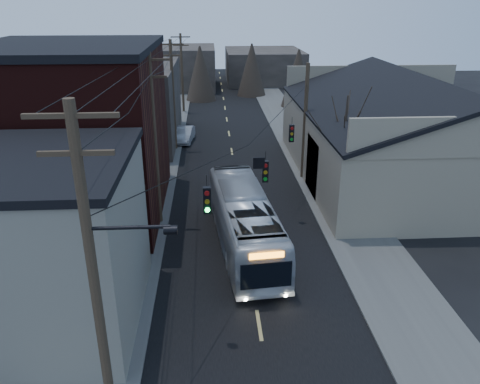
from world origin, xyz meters
name	(u,v)px	position (x,y,z in m)	size (l,w,h in m)	color
road_surface	(233,159)	(0.00, 30.00, 0.01)	(9.00, 110.00, 0.02)	black
sidewalk_left	(156,160)	(-6.50, 30.00, 0.06)	(4.00, 110.00, 0.12)	#474744
sidewalk_right	(308,156)	(6.50, 30.00, 0.06)	(4.00, 110.00, 0.12)	#474744
building_clapboard	(32,246)	(-9.00, 9.00, 3.50)	(8.00, 8.00, 7.00)	gray
building_brick	(74,135)	(-10.00, 20.00, 5.00)	(10.00, 12.00, 10.00)	black
building_left_far	(127,105)	(-9.50, 36.00, 3.50)	(9.00, 14.00, 7.00)	#2C2823
warehouse	(410,142)	(13.00, 25.00, 2.70)	(16.16, 20.60, 7.73)	gray
building_far_left	(182,67)	(-6.00, 65.00, 3.00)	(10.00, 12.00, 6.00)	#2C2823
building_far_right	(264,66)	(7.00, 70.00, 2.50)	(12.00, 14.00, 5.00)	#2C2823
bare_tree	(343,152)	(6.50, 20.00, 3.60)	(0.40, 0.40, 7.20)	black
utility_lines	(192,118)	(-3.11, 24.14, 4.95)	(11.24, 45.28, 10.50)	#382B1E
bus	(244,221)	(-0.13, 14.73, 1.55)	(2.61, 11.14, 3.10)	#B5BBC2
parked_car	(185,135)	(-4.30, 35.44, 0.69)	(1.46, 4.18, 1.38)	#A2A4A9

